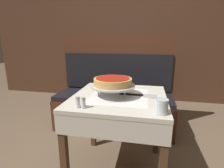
{
  "coord_description": "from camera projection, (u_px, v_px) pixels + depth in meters",
  "views": [
    {
      "loc": [
        0.21,
        -1.35,
        1.18
      ],
      "look_at": [
        -0.05,
        -0.04,
        0.83
      ],
      "focal_mm": 28.0,
      "sensor_mm": 36.0,
      "label": 1
    }
  ],
  "objects": [
    {
      "name": "dining_table_front",
      "position": [
        119.0,
        108.0,
        1.46
      ],
      "size": [
        0.76,
        0.76,
        0.73
      ],
      "color": "beige",
      "rests_on": "ground_plane"
    },
    {
      "name": "dining_table_rear",
      "position": [
        125.0,
        73.0,
        2.97
      ],
      "size": [
        0.71,
        0.71,
        0.72
      ],
      "color": "#194799",
      "rests_on": "ground_plane"
    },
    {
      "name": "booth_bench",
      "position": [
        114.0,
        103.0,
        2.36
      ],
      "size": [
        1.53,
        0.53,
        1.24
      ],
      "color": "#4C2819",
      "rests_on": "ground_plane"
    },
    {
      "name": "back_wall_panel",
      "position": [
        137.0,
        38.0,
        3.3
      ],
      "size": [
        6.0,
        0.04,
        2.4
      ],
      "primitive_type": "cube",
      "color": "#4C2D1E",
      "rests_on": "ground_plane"
    },
    {
      "name": "pizza_pan_stand",
      "position": [
        113.0,
        86.0,
        1.42
      ],
      "size": [
        0.36,
        0.36,
        0.09
      ],
      "color": "#ADADB2",
      "rests_on": "dining_table_front"
    },
    {
      "name": "deep_dish_pizza",
      "position": [
        113.0,
        81.0,
        1.41
      ],
      "size": [
        0.31,
        0.31,
        0.06
      ],
      "color": "tan",
      "rests_on": "pizza_pan_stand"
    },
    {
      "name": "pizza_server",
      "position": [
        139.0,
        95.0,
        1.44
      ],
      "size": [
        0.31,
        0.09,
        0.01
      ],
      "color": "#BCBCC1",
      "rests_on": "dining_table_front"
    },
    {
      "name": "water_glass_near",
      "position": [
        162.0,
        106.0,
        1.09
      ],
      "size": [
        0.08,
        0.08,
        0.09
      ],
      "color": "silver",
      "rests_on": "dining_table_front"
    },
    {
      "name": "salt_shaker",
      "position": [
        78.0,
        102.0,
        1.18
      ],
      "size": [
        0.03,
        0.03,
        0.08
      ],
      "color": "silver",
      "rests_on": "dining_table_front"
    },
    {
      "name": "pepper_shaker",
      "position": [
        83.0,
        103.0,
        1.18
      ],
      "size": [
        0.03,
        0.03,
        0.07
      ],
      "color": "silver",
      "rests_on": "dining_table_front"
    },
    {
      "name": "condiment_caddy",
      "position": [
        122.0,
        65.0,
        2.89
      ],
      "size": [
        0.12,
        0.12,
        0.18
      ],
      "color": "black",
      "rests_on": "dining_table_rear"
    }
  ]
}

